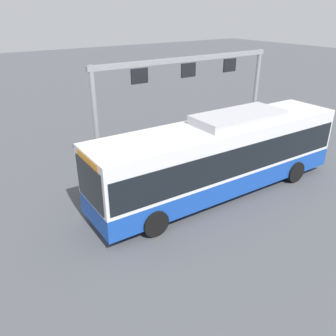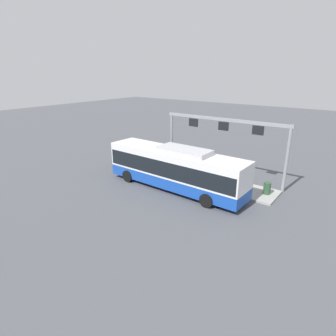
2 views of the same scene
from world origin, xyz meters
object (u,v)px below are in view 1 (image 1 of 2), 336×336
Objects in this scene: person_boarding at (111,172)px; trash_bin at (262,133)px; person_waiting_near at (89,174)px; person_waiting_mid at (130,164)px; bus_main at (221,154)px.

person_boarding is 1.86× the size of trash_bin.
person_waiting_mid is (-1.80, 0.40, 0.16)m from person_waiting_near.
trash_bin is (-10.89, 0.13, -0.28)m from person_waiting_near.
person_boarding is at bearing 1.22° from trash_bin.
bus_main reaches higher than person_boarding.
person_waiting_mid reaches higher than trash_bin.
trash_bin is (-9.09, -0.27, -0.44)m from person_waiting_mid.
person_waiting_near is at bearing -0.69° from trash_bin.
person_boarding is 1.00× the size of person_waiting_near.
person_waiting_mid is 9.10m from trash_bin.
bus_main reaches higher than person_waiting_near.
bus_main is at bearing 27.47° from person_boarding.
person_boarding is at bearing -80.77° from person_waiting_mid.
bus_main is at bearing 58.77° from person_waiting_mid.
person_waiting_near is at bearing -137.80° from person_boarding.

